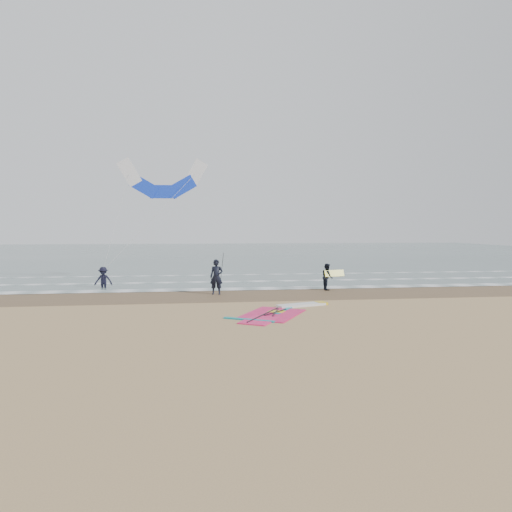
{
  "coord_description": "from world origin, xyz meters",
  "views": [
    {
      "loc": [
        -4.2,
        -18.87,
        3.69
      ],
      "look_at": [
        -1.11,
        5.0,
        2.2
      ],
      "focal_mm": 32.0,
      "sensor_mm": 36.0,
      "label": 1
    }
  ],
  "objects": [
    {
      "name": "surf_kite",
      "position": [
        -6.44,
        12.47,
        6.74
      ],
      "size": [
        6.5,
        2.75,
        7.29
      ],
      "color": "white",
      "rests_on": "ground"
    },
    {
      "name": "person_walking",
      "position": [
        3.45,
        7.26,
        0.79
      ],
      "size": [
        0.62,
        0.79,
        1.58
      ],
      "primitive_type": "imported",
      "rotation": [
        0.0,
        0.0,
        1.54
      ],
      "color": "black",
      "rests_on": "ground"
    },
    {
      "name": "foam_waterline",
      "position": [
        0.0,
        10.44,
        0.03
      ],
      "size": [
        120.0,
        9.15,
        0.02
      ],
      "color": "white",
      "rests_on": "ground"
    },
    {
      "name": "sea_water",
      "position": [
        0.0,
        48.0,
        0.01
      ],
      "size": [
        120.0,
        80.0,
        0.02
      ],
      "primitive_type": "cube",
      "color": "#47605E",
      "rests_on": "ground"
    },
    {
      "name": "person_wading",
      "position": [
        -9.91,
        9.81,
        0.83
      ],
      "size": [
        1.08,
        0.63,
        1.66
      ],
      "primitive_type": "imported",
      "rotation": [
        0.0,
        0.0,
        -0.02
      ],
      "color": "black",
      "rests_on": "ground"
    },
    {
      "name": "carried_kiteboard",
      "position": [
        3.85,
        7.16,
        1.0
      ],
      "size": [
        1.3,
        0.51,
        0.39
      ],
      "color": "yellow",
      "rests_on": "ground"
    },
    {
      "name": "held_pole",
      "position": [
        -2.85,
        6.29,
        1.43
      ],
      "size": [
        0.17,
        0.86,
        1.82
      ],
      "color": "black",
      "rests_on": "ground"
    },
    {
      "name": "wet_sand_band",
      "position": [
        0.0,
        6.0,
        0.0
      ],
      "size": [
        120.0,
        5.0,
        0.01
      ],
      "primitive_type": "cube",
      "color": "brown",
      "rests_on": "ground"
    },
    {
      "name": "windsurf_rig",
      "position": [
        -0.56,
        0.55,
        0.03
      ],
      "size": [
        5.17,
        4.9,
        0.12
      ],
      "color": "white",
      "rests_on": "ground"
    },
    {
      "name": "person_standing",
      "position": [
        -3.15,
        6.29,
        0.98
      ],
      "size": [
        0.78,
        0.58,
        1.95
      ],
      "primitive_type": "imported",
      "rotation": [
        0.0,
        0.0,
        -0.17
      ],
      "color": "black",
      "rests_on": "ground"
    },
    {
      "name": "ground",
      "position": [
        0.0,
        0.0,
        0.0
      ],
      "size": [
        120.0,
        120.0,
        0.0
      ],
      "primitive_type": "plane",
      "color": "tan",
      "rests_on": "ground"
    }
  ]
}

